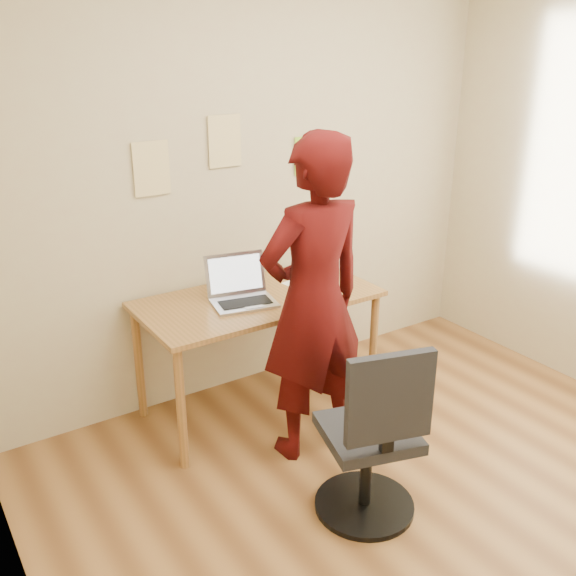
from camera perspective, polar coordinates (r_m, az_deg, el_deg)
room at (r=2.68m, az=16.36°, el=2.96°), size 3.58×3.58×2.78m
desk at (r=3.79m, az=-2.67°, el=-1.98°), size 1.40×0.70×0.74m
laptop at (r=3.68m, az=-4.20°, el=-0.41°), size 0.41×0.38×0.25m
paper_sheet at (r=3.92m, az=2.05°, el=0.19°), size 0.25×0.34×0.00m
phone at (r=3.72m, az=2.15°, el=-0.95°), size 0.10×0.14×0.01m
wall_note_left at (r=3.67m, az=-12.03°, el=10.34°), size 0.21×0.00×0.30m
wall_note_mid at (r=3.84m, az=-5.64°, el=12.86°), size 0.21×0.00×0.30m
wall_note_right at (r=4.16m, az=1.67°, el=11.70°), size 0.18×0.00×0.24m
office_chair at (r=3.07m, az=7.56°, el=-13.71°), size 0.51×0.52×0.94m
person at (r=3.32m, az=2.27°, el=-1.22°), size 0.65×0.43×1.76m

